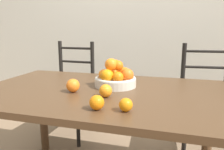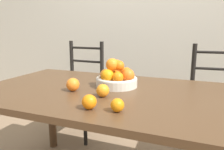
{
  "view_description": "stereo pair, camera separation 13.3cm",
  "coord_description": "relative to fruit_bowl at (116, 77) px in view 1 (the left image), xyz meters",
  "views": [
    {
      "loc": [
        0.42,
        -1.23,
        1.1
      ],
      "look_at": [
        0.06,
        0.03,
        0.83
      ],
      "focal_mm": 35.0,
      "sensor_mm": 36.0,
      "label": 1
    },
    {
      "loc": [
        0.54,
        -1.19,
        1.1
      ],
      "look_at": [
        0.06,
        0.03,
        0.83
      ],
      "focal_mm": 35.0,
      "sensor_mm": 36.0,
      "label": 2
    }
  ],
  "objects": [
    {
      "name": "wall_back",
      "position": [
        -0.06,
        1.39,
        0.5
      ],
      "size": [
        8.0,
        0.06,
        2.6
      ],
      "color": "beige",
      "rests_on": "ground_plane"
    },
    {
      "name": "dining_table",
      "position": [
        -0.06,
        -0.11,
        -0.16
      ],
      "size": [
        1.55,
        0.95,
        0.74
      ],
      "color": "#4C331E",
      "rests_on": "ground_plane"
    },
    {
      "name": "fruit_bowl",
      "position": [
        0.0,
        0.0,
        0.0
      ],
      "size": [
        0.27,
        0.27,
        0.19
      ],
      "color": "beige",
      "rests_on": "dining_table"
    },
    {
      "name": "orange_loose_0",
      "position": [
        0.01,
        -0.24,
        -0.02
      ],
      "size": [
        0.07,
        0.07,
        0.07
      ],
      "color": "orange",
      "rests_on": "dining_table"
    },
    {
      "name": "orange_loose_1",
      "position": [
        0.03,
        -0.44,
        -0.03
      ],
      "size": [
        0.07,
        0.07,
        0.07
      ],
      "color": "orange",
      "rests_on": "dining_table"
    },
    {
      "name": "orange_loose_2",
      "position": [
        0.16,
        -0.42,
        -0.03
      ],
      "size": [
        0.06,
        0.06,
        0.06
      ],
      "color": "orange",
      "rests_on": "dining_table"
    },
    {
      "name": "orange_loose_3",
      "position": [
        -0.21,
        -0.2,
        -0.02
      ],
      "size": [
        0.08,
        0.08,
        0.08
      ],
      "color": "orange",
      "rests_on": "dining_table"
    },
    {
      "name": "chair_left",
      "position": [
        -0.65,
        0.65,
        -0.32
      ],
      "size": [
        0.44,
        0.42,
        0.98
      ],
      "rotation": [
        0.0,
        0.0,
        -0.05
      ],
      "color": "black",
      "rests_on": "ground_plane"
    },
    {
      "name": "chair_right",
      "position": [
        0.65,
        0.65,
        -0.32
      ],
      "size": [
        0.45,
        0.43,
        0.98
      ],
      "rotation": [
        0.0,
        0.0,
        0.08
      ],
      "color": "black",
      "rests_on": "ground_plane"
    }
  ]
}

